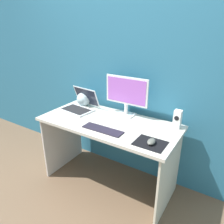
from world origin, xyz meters
TOP-DOWN VIEW (x-y plane):
  - ground_plane at (0.00, 0.00)m, footprint 8.00×8.00m
  - wall_back at (0.00, 0.39)m, footprint 6.00×0.04m
  - desk at (0.00, 0.00)m, footprint 1.36×0.64m
  - monitor at (0.06, 0.23)m, footprint 0.46×0.14m
  - speaker_right at (0.59, 0.23)m, footprint 0.07×0.07m
  - laptop at (-0.44, 0.10)m, footprint 0.37×0.35m
  - fishbowl at (-0.48, 0.22)m, footprint 0.16×0.16m
  - keyboard_external at (0.05, -0.17)m, footprint 0.39×0.12m
  - mousepad at (0.50, -0.16)m, footprint 0.25×0.20m
  - mouse at (0.51, -0.17)m, footprint 0.07×0.10m

SIDE VIEW (x-z plane):
  - ground_plane at x=0.00m, z-range 0.00..0.00m
  - desk at x=0.00m, z-range 0.21..0.95m
  - mousepad at x=0.50m, z-range 0.73..0.74m
  - keyboard_external at x=0.05m, z-range 0.73..0.74m
  - mouse at x=0.51m, z-range 0.74..0.77m
  - laptop at x=-0.44m, z-range 0.67..0.90m
  - fishbowl at x=-0.48m, z-range 0.73..0.89m
  - speaker_right at x=0.59m, z-range 0.74..0.90m
  - monitor at x=0.06m, z-range 0.76..1.17m
  - wall_back at x=0.00m, z-range 0.00..2.50m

